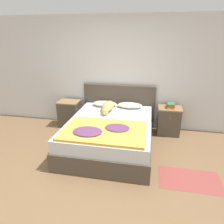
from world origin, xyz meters
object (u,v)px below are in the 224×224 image
object	(u,v)px
bed	(110,134)
book_stack	(171,106)
nightstand_right	(169,121)
dog	(108,107)
pillow_left	(105,104)
pillow_right	(130,105)
nightstand_left	(69,113)

from	to	relation	value
bed	book_stack	bearing A→B (deg)	34.19
nightstand_right	dog	size ratio (longest dim) A/B	0.80
pillow_left	book_stack	size ratio (longest dim) A/B	2.32
pillow_left	dog	world-z (taller)	dog
nightstand_right	pillow_right	distance (m)	0.94
nightstand_left	pillow_left	distance (m)	0.94
dog	pillow_right	bearing A→B (deg)	30.69
nightstand_left	book_stack	distance (m)	2.40
bed	nightstand_left	world-z (taller)	nightstand_left
nightstand_left	pillow_right	size ratio (longest dim) A/B	1.11
nightstand_left	pillow_left	xyz separation A→B (m)	(0.89, 0.01, 0.31)
nightstand_left	pillow_right	distance (m)	1.51
pillow_left	dog	bearing A→B (deg)	-62.72
pillow_left	pillow_right	bearing A→B (deg)	0.00
bed	nightstand_right	bearing A→B (deg)	34.20
pillow_left	pillow_right	world-z (taller)	same
bed	pillow_left	size ratio (longest dim) A/B	3.62
nightstand_right	pillow_left	size ratio (longest dim) A/B	1.11
nightstand_right	book_stack	bearing A→B (deg)	32.63
nightstand_left	dog	size ratio (longest dim) A/B	0.80
bed	pillow_left	distance (m)	0.93
nightstand_right	pillow_right	bearing A→B (deg)	179.45
nightstand_left	book_stack	bearing A→B (deg)	0.07
pillow_left	dog	distance (m)	0.30
nightstand_left	pillow_left	size ratio (longest dim) A/B	1.11
pillow_left	nightstand_left	bearing A→B (deg)	-179.45
nightstand_left	pillow_left	bearing A→B (deg)	0.55
bed	nightstand_right	size ratio (longest dim) A/B	3.25
pillow_right	nightstand_right	bearing A→B (deg)	-0.55
book_stack	pillow_right	bearing A→B (deg)	179.64
bed	nightstand_left	bearing A→B (deg)	145.80
nightstand_left	pillow_right	bearing A→B (deg)	0.33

